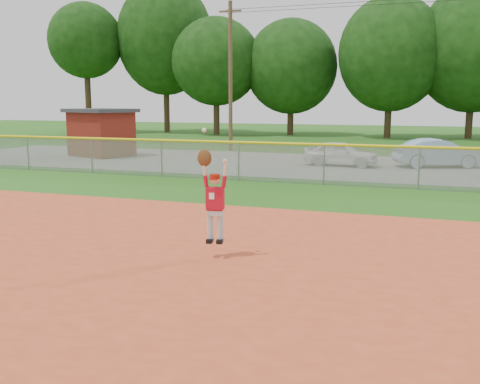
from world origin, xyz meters
name	(u,v)px	position (x,y,z in m)	size (l,w,h in m)	color
ground	(233,260)	(0.00, 0.00, 0.00)	(120.00, 120.00, 0.00)	#215513
clay_infield	(163,317)	(0.00, -3.00, 0.02)	(24.00, 16.00, 0.04)	#BA4121
parking_strip	(346,166)	(0.00, 16.00, 0.01)	(44.00, 10.00, 0.03)	slate
car_white_a	(341,153)	(-0.23, 15.90, 0.62)	(1.39, 3.44, 1.17)	white
car_blue	(438,153)	(4.12, 16.85, 0.68)	(1.39, 3.97, 1.31)	#83ADC4
utility_shed	(101,132)	(-13.58, 16.22, 1.35)	(4.27, 3.81, 2.65)	#5B160D
outfield_fence	(324,161)	(0.00, 10.00, 0.88)	(40.06, 0.10, 1.55)	gray
power_lines	(381,72)	(1.00, 22.00, 4.68)	(19.40, 0.24, 9.00)	#4C3823
tree_line	(397,46)	(0.96, 37.90, 7.53)	(62.37, 13.00, 14.43)	#422D1C
ballplayer	(213,197)	(-0.39, -0.03, 1.25)	(0.61, 0.28, 2.24)	silver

